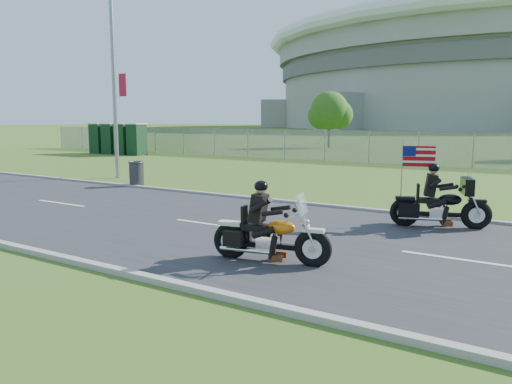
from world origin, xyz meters
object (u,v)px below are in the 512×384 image
Objects in this scene: porta_toilet_c at (111,139)px; motorcycle_lead at (269,237)px; motorcycle_follow at (440,206)px; porta_toilet_b at (124,139)px; porta_toilet_a at (137,140)px; streetlight at (117,53)px; trash_can at (137,175)px; porta_toilet_d at (99,139)px.

porta_toilet_c is 0.99× the size of motorcycle_lead.
motorcycle_follow is (2.03, 4.88, 0.06)m from motorcycle_lead.
porta_toilet_a is at bearing 0.00° from porta_toilet_b.
porta_toilet_a is at bearing 132.91° from streetlight.
porta_toilet_b is 1.40m from porta_toilet_c.
porta_toilet_a is at bearing 0.00° from porta_toilet_c.
streetlight is 4.35× the size of porta_toilet_c.
porta_toilet_b is 30.93m from motorcycle_lead.
trash_can is at bearing -41.46° from porta_toilet_b.
porta_toilet_c and porta_toilet_d have the same top height.
porta_toilet_d is at bearing 180.00° from porta_toilet_b.
trash_can is (12.98, -12.70, -0.65)m from porta_toilet_a.
porta_toilet_b is 29.96m from motorcycle_follow.
streetlight is 18.40m from porta_toilet_d.
porta_toilet_c is (-1.40, 0.00, 0.00)m from porta_toilet_b.
porta_toilet_b is at bearing 132.82° from motorcycle_follow.
motorcycle_follow is 12.10m from trash_can.
porta_toilet_d is 32.45m from motorcycle_follow.
streetlight is at bearing -47.09° from porta_toilet_a.
motorcycle_follow is (14.97, -3.38, -5.08)m from streetlight.
porta_toilet_b is 1.00× the size of porta_toilet_d.
trash_can is at bearing -36.48° from porta_toilet_d.
porta_toilet_c reaches higher than trash_can.
motorcycle_lead is 5.29m from motorcycle_follow.
porta_toilet_d is 0.99× the size of motorcycle_lead.
porta_toilet_a is 2.30× the size of trash_can.
motorcycle_follow is at bearing -6.95° from trash_can.
porta_toilet_a and porta_toilet_b have the same top height.
porta_toilet_b reaches higher than trash_can.
trash_can is (15.78, -12.70, -0.65)m from porta_toilet_c.
porta_toilet_c is 0.98× the size of motorcycle_follow.
porta_toilet_c is at bearing 141.17° from trash_can.
trash_can is (-12.02, 1.46, -0.06)m from motorcycle_follow.
streetlight is 4.35× the size of porta_toilet_d.
porta_toilet_c is 1.00× the size of porta_toilet_d.
porta_toilet_a is at bearing 135.62° from trash_can.
porta_toilet_c is at bearing 180.00° from porta_toilet_b.
streetlight reaches higher than porta_toilet_b.
streetlight reaches higher than trash_can.
streetlight is at bearing -37.17° from porta_toilet_d.
streetlight is at bearing -40.06° from porta_toilet_c.
porta_toilet_b is 2.30× the size of trash_can.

